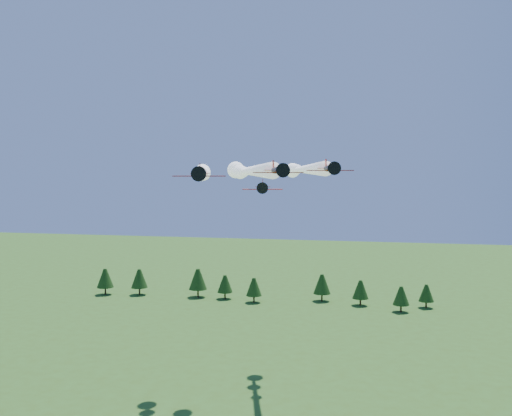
% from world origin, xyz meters
% --- Properties ---
extents(plane_lead, '(22.45, 49.46, 3.70)m').
position_xyz_m(plane_lead, '(-7.24, 17.76, 46.72)').
color(plane_lead, black).
rests_on(plane_lead, ground).
extents(plane_left, '(17.38, 44.26, 3.70)m').
position_xyz_m(plane_left, '(-17.92, 22.48, 46.23)').
color(plane_left, black).
rests_on(plane_left, ground).
extents(plane_right, '(20.02, 58.85, 3.70)m').
position_xyz_m(plane_right, '(0.88, 34.89, 47.08)').
color(plane_right, black).
rests_on(plane_right, ground).
extents(plane_slot, '(6.92, 7.59, 2.42)m').
position_xyz_m(plane_slot, '(-2.15, 6.44, 43.87)').
color(plane_slot, black).
rests_on(plane_slot, ground).
extents(treeline, '(175.52, 17.74, 10.71)m').
position_xyz_m(treeline, '(-6.38, 111.95, 6.08)').
color(treeline, '#382314').
rests_on(treeline, ground).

